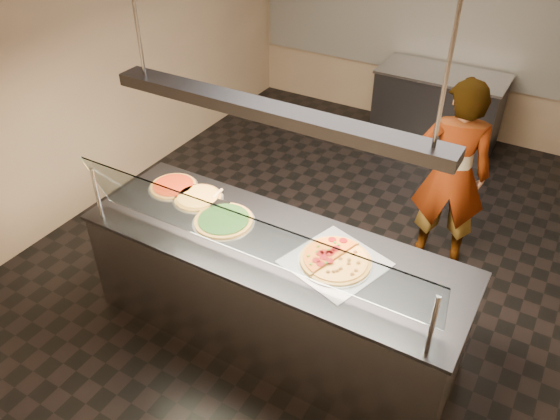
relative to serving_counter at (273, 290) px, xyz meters
The scene contains 18 objects.
ground 1.34m from the serving_counter, 95.20° to the left, with size 5.00×6.00×0.02m, color black.
wall_back 4.38m from the serving_counter, 91.52° to the left, with size 5.00×0.02×3.00m, color tan.
wall_front 2.05m from the serving_counter, 93.66° to the right, with size 5.00×0.02×3.00m, color tan.
wall_left 3.08m from the serving_counter, 154.66° to the left, with size 0.02×6.00×3.00m, color tan.
tile_band 4.31m from the serving_counter, 91.53° to the left, with size 4.90×0.02×1.20m, color silver.
serving_counter is the anchor object (origin of this frame).
sneeze_guard 0.83m from the serving_counter, 90.00° to the right, with size 2.62×0.18×0.54m.
perforated_tray 0.68m from the serving_counter, ahead, with size 0.73×0.73×0.01m.
half_pizza_pepperoni 0.62m from the serving_counter, ahead, with size 0.37×0.53×0.05m.
half_pizza_sausage 0.78m from the serving_counter, ahead, with size 0.37×0.53×0.04m.
pizza_spinach 0.65m from the serving_counter, behind, with size 0.47×0.47×0.03m.
pizza_cheese 0.95m from the serving_counter, 167.36° to the left, with size 0.40×0.40×0.03m.
pizza_tomato 1.19m from the serving_counter, 168.98° to the left, with size 0.40×0.40×0.03m.
pizza_spatula 0.84m from the serving_counter, 159.85° to the left, with size 0.18×0.23×0.02m.
prep_table 3.79m from the serving_counter, 88.32° to the left, with size 1.51×0.74×0.93m.
worker 1.88m from the serving_counter, 63.04° to the left, with size 0.65×0.42×1.77m, color #423E4A.
heat_lamp_housing 1.48m from the serving_counter, behind, with size 2.30×0.18×0.08m, color #343438.
lamp_rod_right 2.26m from the serving_counter, ahead, with size 0.02×0.02×1.01m, color #B7B7BC.
Camera 1 is at (1.69, -3.83, 3.39)m, focal length 35.00 mm.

